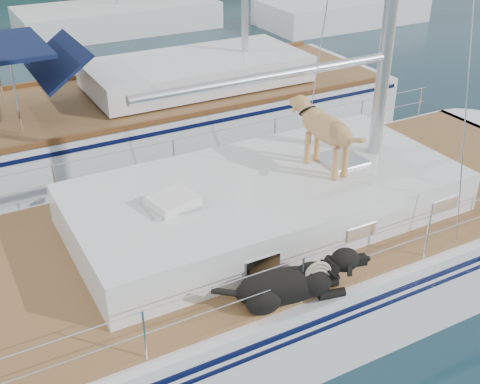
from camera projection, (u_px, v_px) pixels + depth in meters
ground at (216, 306)px, 8.46m from camera, size 120.00×120.00×0.00m
main_sailboat at (221, 265)px, 8.17m from camera, size 12.00×3.94×14.01m
neighbor_sailboat at (154, 114)px, 13.22m from camera, size 11.00×3.50×13.30m
bg_boat_center at (118, 18)px, 22.24m from camera, size 7.20×3.00×11.65m
bg_boat_east at (342, 11)px, 23.30m from camera, size 6.40×3.00×11.65m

